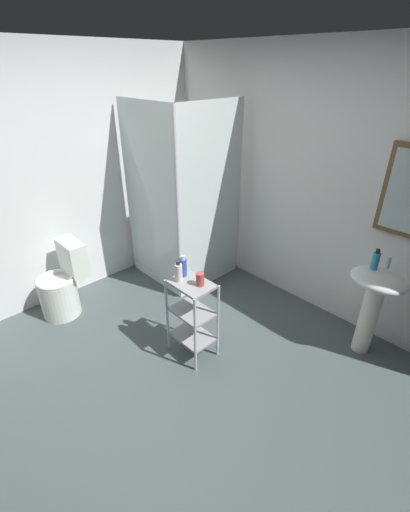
% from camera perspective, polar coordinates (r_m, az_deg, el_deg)
% --- Properties ---
extents(ground_plane, '(4.20, 4.20, 0.02)m').
position_cam_1_polar(ground_plane, '(3.07, -5.97, -20.04)').
color(ground_plane, '#465252').
extents(wall_back, '(4.20, 0.14, 2.50)m').
position_cam_1_polar(wall_back, '(3.58, 17.32, 10.74)').
color(wall_back, white).
rests_on(wall_back, ground_plane).
extents(wall_left, '(0.10, 4.20, 2.50)m').
position_cam_1_polar(wall_left, '(3.83, -24.72, 10.53)').
color(wall_left, white).
rests_on(wall_left, ground_plane).
extents(shower_stall, '(0.92, 0.92, 2.00)m').
position_cam_1_polar(shower_stall, '(4.13, -3.52, 2.58)').
color(shower_stall, white).
rests_on(shower_stall, ground_plane).
extents(pedestal_sink, '(0.46, 0.37, 0.81)m').
position_cam_1_polar(pedestal_sink, '(3.27, 25.82, -5.97)').
color(pedestal_sink, white).
rests_on(pedestal_sink, ground_plane).
extents(sink_faucet, '(0.03, 0.03, 0.10)m').
position_cam_1_polar(sink_faucet, '(3.24, 27.70, -0.98)').
color(sink_faucet, silver).
rests_on(sink_faucet, pedestal_sink).
extents(toilet, '(0.37, 0.49, 0.76)m').
position_cam_1_polar(toilet, '(3.84, -22.15, -4.53)').
color(toilet, white).
rests_on(toilet, ground_plane).
extents(storage_cart, '(0.38, 0.28, 0.74)m').
position_cam_1_polar(storage_cart, '(3.01, -2.10, -9.23)').
color(storage_cart, silver).
rests_on(storage_cart, ground_plane).
extents(hand_soap_bottle, '(0.06, 0.06, 0.18)m').
position_cam_1_polar(hand_soap_bottle, '(3.16, 25.98, -0.63)').
color(hand_soap_bottle, '#389ED1').
rests_on(hand_soap_bottle, pedestal_sink).
extents(lotion_bottle_white, '(0.06, 0.06, 0.19)m').
position_cam_1_polar(lotion_bottle_white, '(2.82, -4.32, -2.64)').
color(lotion_bottle_white, white).
rests_on(lotion_bottle_white, storage_cart).
extents(shampoo_bottle_blue, '(0.06, 0.06, 0.19)m').
position_cam_1_polar(shampoo_bottle_blue, '(2.89, -3.59, -1.80)').
color(shampoo_bottle_blue, '#2F4DBA').
rests_on(shampoo_bottle_blue, storage_cart).
extents(rinse_cup, '(0.07, 0.07, 0.11)m').
position_cam_1_polar(rinse_cup, '(2.77, -0.81, -3.80)').
color(rinse_cup, '#B24742').
rests_on(rinse_cup, storage_cart).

